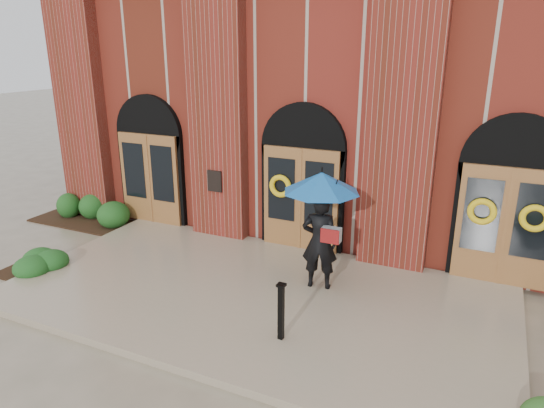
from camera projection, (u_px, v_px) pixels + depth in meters
The scene contains 7 objects.
ground at pixel (250, 302), 9.77m from camera, with size 90.00×90.00×0.00m, color gray.
landing at pixel (253, 295), 9.88m from camera, with size 10.00×5.30×0.15m, color gray.
church_building at pixel (368, 90), 16.26m from camera, with size 16.20×12.53×7.00m.
man_with_umbrella at pixel (321, 208), 9.57m from camera, with size 1.82×1.82×2.45m.
metal_post at pixel (281, 310), 8.13m from camera, with size 0.15×0.15×1.04m.
hedge_wall_left at pixel (80, 210), 14.11m from camera, with size 2.75×1.10×0.71m, color #1B4918.
hedge_front_left at pixel (36, 261), 11.06m from camera, with size 1.31×1.12×0.46m, color #1A4A19.
Camera 1 is at (4.04, -7.68, 4.92)m, focal length 32.00 mm.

